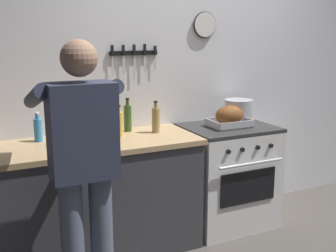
{
  "coord_description": "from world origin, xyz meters",
  "views": [
    {
      "loc": [
        -1.76,
        -1.95,
        1.69
      ],
      "look_at": [
        -0.43,
        0.85,
        0.99
      ],
      "focal_mm": 44.41,
      "sensor_mm": 36.0,
      "label": 1
    }
  ],
  "objects": [
    {
      "name": "person_cook",
      "position": [
        -1.21,
        0.37,
        0.95
      ],
      "size": [
        0.51,
        0.63,
        1.66
      ],
      "rotation": [
        0.0,
        0.0,
        1.73
      ],
      "color": "#4C566B",
      "rests_on": "ground"
    },
    {
      "name": "wall_back",
      "position": [
        -0.0,
        1.35,
        1.3
      ],
      "size": [
        6.0,
        0.13,
        2.6
      ],
      "color": "silver",
      "rests_on": "ground"
    },
    {
      "name": "roasting_pan",
      "position": [
        0.21,
        0.97,
        0.98
      ],
      "size": [
        0.35,
        0.26,
        0.18
      ],
      "color": "#B7B7BC",
      "rests_on": "stove"
    },
    {
      "name": "cutting_board",
      "position": [
        -1.13,
        0.92,
        0.91
      ],
      "size": [
        0.36,
        0.24,
        0.02
      ],
      "primitive_type": "cube",
      "color": "tan",
      "rests_on": "counter_block"
    },
    {
      "name": "bottle_cooking_oil",
      "position": [
        -0.75,
        1.06,
        1.0
      ],
      "size": [
        0.07,
        0.07,
        0.25
      ],
      "color": "gold",
      "rests_on": "counter_block"
    },
    {
      "name": "bottle_olive_oil",
      "position": [
        -0.63,
        1.19,
        1.01
      ],
      "size": [
        0.06,
        0.06,
        0.28
      ],
      "color": "#385623",
      "rests_on": "counter_block"
    },
    {
      "name": "counter_block",
      "position": [
        -1.2,
        0.99,
        0.45
      ],
      "size": [
        2.03,
        0.65,
        0.9
      ],
      "color": "#38383D",
      "rests_on": "ground"
    },
    {
      "name": "bottle_dish_soap",
      "position": [
        -1.35,
        1.17,
        0.99
      ],
      "size": [
        0.06,
        0.06,
        0.22
      ],
      "color": "#338CCC",
      "rests_on": "counter_block"
    },
    {
      "name": "stock_pot",
      "position": [
        0.4,
        1.11,
        1.0
      ],
      "size": [
        0.25,
        0.25,
        0.2
      ],
      "color": "#B7B7BC",
      "rests_on": "stove"
    },
    {
      "name": "stove",
      "position": [
        0.22,
        0.99,
        0.45
      ],
      "size": [
        0.76,
        0.67,
        0.9
      ],
      "color": "white",
      "rests_on": "ground"
    },
    {
      "name": "bottle_vinegar",
      "position": [
        -0.44,
        1.05,
        1.01
      ],
      "size": [
        0.06,
        0.06,
        0.26
      ],
      "color": "#997F4C",
      "rests_on": "counter_block"
    }
  ]
}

